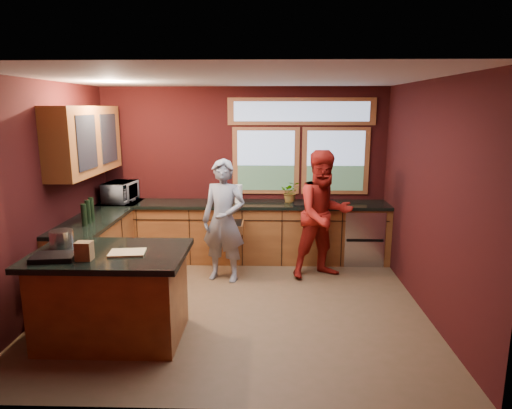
{
  "coord_description": "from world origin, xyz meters",
  "views": [
    {
      "loc": [
        0.4,
        -5.24,
        2.38
      ],
      "look_at": [
        0.24,
        0.4,
        1.18
      ],
      "focal_mm": 32.0,
      "sensor_mm": 36.0,
      "label": 1
    }
  ],
  "objects_px": {
    "island": "(112,295)",
    "stock_pot": "(62,239)",
    "cutting_board": "(127,253)",
    "person_red": "(324,215)",
    "person_grey": "(224,221)"
  },
  "relations": [
    {
      "from": "person_grey",
      "to": "person_red",
      "type": "bearing_deg",
      "value": 22.67
    },
    {
      "from": "island",
      "to": "person_red",
      "type": "xyz_separation_m",
      "value": [
        2.39,
        1.87,
        0.43
      ]
    },
    {
      "from": "island",
      "to": "cutting_board",
      "type": "bearing_deg",
      "value": -14.04
    },
    {
      "from": "island",
      "to": "stock_pot",
      "type": "relative_size",
      "value": 6.46
    },
    {
      "from": "island",
      "to": "person_red",
      "type": "height_order",
      "value": "person_red"
    },
    {
      "from": "person_red",
      "to": "stock_pot",
      "type": "bearing_deg",
      "value": -171.14
    },
    {
      "from": "person_grey",
      "to": "person_red",
      "type": "relative_size",
      "value": 0.94
    },
    {
      "from": "person_red",
      "to": "stock_pot",
      "type": "xyz_separation_m",
      "value": [
        -2.94,
        -1.72,
        0.13
      ]
    },
    {
      "from": "person_grey",
      "to": "stock_pot",
      "type": "relative_size",
      "value": 7.09
    },
    {
      "from": "person_red",
      "to": "stock_pot",
      "type": "height_order",
      "value": "person_red"
    },
    {
      "from": "island",
      "to": "cutting_board",
      "type": "xyz_separation_m",
      "value": [
        0.2,
        -0.05,
        0.48
      ]
    },
    {
      "from": "cutting_board",
      "to": "person_red",
      "type": "bearing_deg",
      "value": 41.27
    },
    {
      "from": "stock_pot",
      "to": "person_grey",
      "type": "bearing_deg",
      "value": 45.14
    },
    {
      "from": "stock_pot",
      "to": "person_red",
      "type": "bearing_deg",
      "value": 30.35
    },
    {
      "from": "island",
      "to": "person_grey",
      "type": "distance_m",
      "value": 2.01
    }
  ]
}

